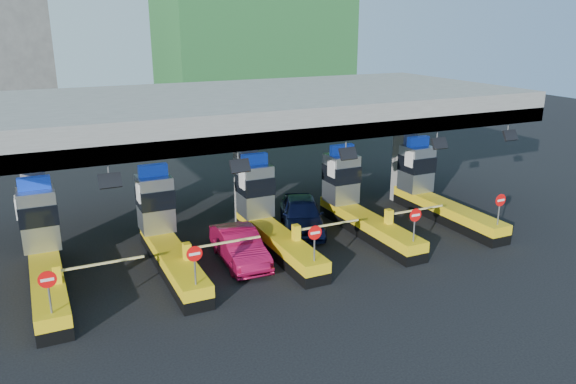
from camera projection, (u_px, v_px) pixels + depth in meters
name	position (u px, v px, depth m)	size (l,w,h in m)	color
ground	(270.00, 245.00, 27.25)	(120.00, 120.00, 0.00)	black
toll_canopy	(246.00, 111.00, 27.93)	(28.00, 12.09, 7.00)	slate
toll_lane_far_left	(43.00, 251.00, 23.00)	(4.43, 8.00, 4.16)	black
toll_lane_left	(164.00, 232.00, 25.04)	(4.43, 8.00, 4.16)	black
toll_lane_center	(267.00, 216.00, 27.08)	(4.43, 8.00, 4.16)	black
toll_lane_right	(356.00, 202.00, 29.12)	(4.43, 8.00, 4.16)	black
toll_lane_far_right	(432.00, 190.00, 31.17)	(4.43, 8.00, 4.16)	black
van	(302.00, 214.00, 28.89)	(2.07, 5.16, 1.76)	black
red_car	(239.00, 246.00, 25.07)	(1.62, 4.66, 1.54)	maroon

